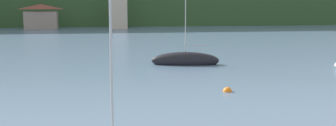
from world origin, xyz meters
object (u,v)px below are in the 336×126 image
Objects in this scene: sailboat_far_1 at (185,60)px; mooring_buoy_far at (227,92)px; shore_building_westcentral at (41,17)px; shore_building_central at (119,8)px.

sailboat_far_1 is 15.97× the size of mooring_buoy_far.
sailboat_far_1 is 11.46m from mooring_buoy_far.
shore_building_westcentral is 0.78× the size of sailboat_far_1.
mooring_buoy_far is (4.22, -64.89, -4.40)m from shore_building_central.
shore_building_central is 1.02× the size of sailboat_far_1.
sailboat_far_1 is at bearing -69.48° from shore_building_westcentral.
shore_building_westcentral is 0.76× the size of shore_building_central.
sailboat_far_1 is at bearing -85.89° from shore_building_central.
sailboat_far_1 reaches higher than mooring_buoy_far.
mooring_buoy_far is at bearing 101.32° from sailboat_far_1.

